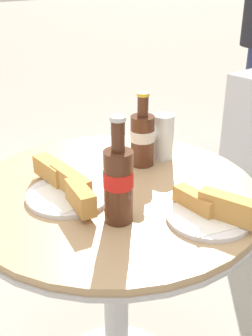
{
  "coord_description": "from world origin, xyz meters",
  "views": [
    {
      "loc": [
        0.8,
        -0.61,
        1.3
      ],
      "look_at": [
        0.0,
        0.04,
        0.79
      ],
      "focal_mm": 45.0,
      "sensor_mm": 36.0,
      "label": 1
    }
  ],
  "objects_px": {
    "bistro_table": "(115,237)",
    "drinking_glass": "(163,138)",
    "cola_bottle_right": "(118,182)",
    "cola_bottle_left": "(142,137)",
    "lunch_plate_near": "(67,187)",
    "lunch_plate_far": "(212,211)"
  },
  "relations": [
    {
      "from": "drinking_glass",
      "to": "cola_bottle_right",
      "type": "bearing_deg",
      "value": -59.05
    },
    {
      "from": "cola_bottle_left",
      "to": "lunch_plate_near",
      "type": "relative_size",
      "value": 0.73
    },
    {
      "from": "cola_bottle_left",
      "to": "drinking_glass",
      "type": "height_order",
      "value": "cola_bottle_left"
    },
    {
      "from": "lunch_plate_far",
      "to": "cola_bottle_left",
      "type": "bearing_deg",
      "value": 167.89
    },
    {
      "from": "bistro_table",
      "to": "cola_bottle_left",
      "type": "xyz_separation_m",
      "value": [
        -0.07,
        0.16,
        0.25
      ]
    },
    {
      "from": "cola_bottle_right",
      "to": "bistro_table",
      "type": "bearing_deg",
      "value": 146.06
    },
    {
      "from": "cola_bottle_right",
      "to": "drinking_glass",
      "type": "distance_m",
      "value": 0.38
    },
    {
      "from": "cola_bottle_left",
      "to": "cola_bottle_right",
      "type": "bearing_deg",
      "value": -50.86
    },
    {
      "from": "cola_bottle_left",
      "to": "drinking_glass",
      "type": "distance_m",
      "value": 0.08
    },
    {
      "from": "cola_bottle_right",
      "to": "lunch_plate_far",
      "type": "height_order",
      "value": "cola_bottle_right"
    },
    {
      "from": "cola_bottle_left",
      "to": "cola_bottle_right",
      "type": "relative_size",
      "value": 0.86
    },
    {
      "from": "bistro_table",
      "to": "cola_bottle_right",
      "type": "distance_m",
      "value": 0.3
    },
    {
      "from": "cola_bottle_left",
      "to": "lunch_plate_far",
      "type": "xyz_separation_m",
      "value": [
        0.34,
        -0.07,
        -0.07
      ]
    },
    {
      "from": "bistro_table",
      "to": "lunch_plate_far",
      "type": "xyz_separation_m",
      "value": [
        0.27,
        0.09,
        0.18
      ]
    },
    {
      "from": "cola_bottle_left",
      "to": "lunch_plate_near",
      "type": "distance_m",
      "value": 0.29
    },
    {
      "from": "drinking_glass",
      "to": "bistro_table",
      "type": "bearing_deg",
      "value": -74.31
    },
    {
      "from": "bistro_table",
      "to": "drinking_glass",
      "type": "distance_m",
      "value": 0.34
    },
    {
      "from": "cola_bottle_right",
      "to": "drinking_glass",
      "type": "height_order",
      "value": "cola_bottle_right"
    },
    {
      "from": "drinking_glass",
      "to": "lunch_plate_far",
      "type": "distance_m",
      "value": 0.37
    },
    {
      "from": "cola_bottle_left",
      "to": "drinking_glass",
      "type": "bearing_deg",
      "value": 87.05
    },
    {
      "from": "cola_bottle_left",
      "to": "drinking_glass",
      "type": "xyz_separation_m",
      "value": [
        0.0,
        0.08,
        -0.02
      ]
    },
    {
      "from": "cola_bottle_right",
      "to": "drinking_glass",
      "type": "bearing_deg",
      "value": 120.95
    }
  ]
}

